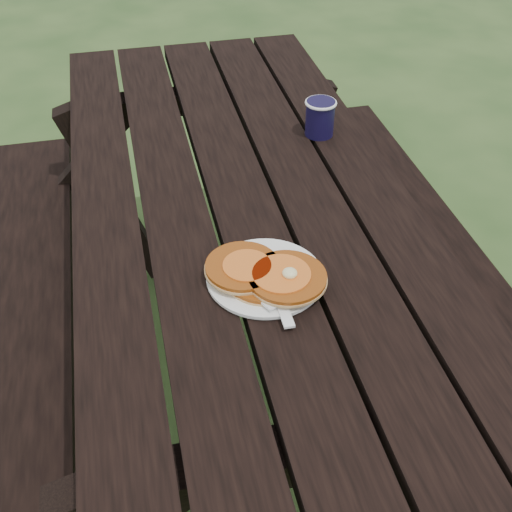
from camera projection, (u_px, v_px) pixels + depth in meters
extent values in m
plane|color=#29431C|center=(244.00, 399.00, 1.93)|extent=(60.00, 60.00, 0.00)
cube|color=black|center=(241.00, 201.00, 1.46)|extent=(0.75, 1.80, 0.04)
cube|color=black|center=(20.00, 331.00, 1.56)|extent=(0.25, 1.80, 0.04)
cube|color=black|center=(441.00, 265.00, 1.75)|extent=(0.25, 1.80, 0.04)
cylinder|color=white|center=(265.00, 277.00, 1.23)|extent=(0.23, 0.23, 0.01)
cylinder|color=#9C4811|center=(264.00, 277.00, 1.21)|extent=(0.15, 0.15, 0.01)
cylinder|color=#9C4811|center=(243.00, 267.00, 1.22)|extent=(0.14, 0.14, 0.01)
cylinder|color=#9C4811|center=(287.00, 277.00, 1.19)|extent=(0.15, 0.15, 0.01)
cylinder|color=#CA5C1C|center=(281.00, 273.00, 1.19)|extent=(0.11, 0.11, 0.00)
ellipsoid|color=#F4E59E|center=(290.00, 273.00, 1.18)|extent=(0.03, 0.03, 0.02)
cube|color=white|center=(277.00, 293.00, 1.18)|extent=(0.02, 0.18, 0.00)
cylinder|color=black|center=(320.00, 118.00, 1.63)|extent=(0.07, 0.07, 0.09)
torus|color=white|center=(321.00, 103.00, 1.60)|extent=(0.08, 0.08, 0.01)
cylinder|color=black|center=(321.00, 103.00, 1.60)|extent=(0.06, 0.06, 0.01)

